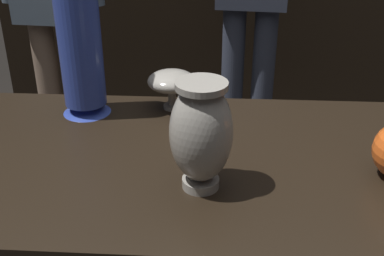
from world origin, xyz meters
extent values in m
cube|color=black|center=(0.00, 0.00, 0.78)|extent=(1.20, 0.64, 0.05)
cube|color=black|center=(0.00, 2.20, 0.47)|extent=(2.60, 0.40, 0.95)
cylinder|color=gray|center=(0.04, -0.12, 0.81)|extent=(0.07, 0.07, 0.02)
ellipsoid|color=gray|center=(0.04, -0.12, 0.92)|extent=(0.12, 0.12, 0.20)
cylinder|color=gray|center=(0.04, -0.12, 1.02)|extent=(0.10, 0.10, 0.01)
cylinder|color=gray|center=(-0.05, 0.25, 0.80)|extent=(0.05, 0.05, 0.01)
cylinder|color=gray|center=(-0.05, 0.25, 0.83)|extent=(0.02, 0.02, 0.04)
ellipsoid|color=gray|center=(-0.05, 0.25, 0.88)|extent=(0.13, 0.13, 0.05)
cone|color=#2D429E|center=(-0.27, 0.21, 0.81)|extent=(0.12, 0.12, 0.03)
cylinder|color=#2D429E|center=(-0.27, 0.21, 1.00)|extent=(0.11, 0.11, 0.35)
cylinder|color=#846B56|center=(-0.59, 1.18, 0.39)|extent=(0.11, 0.11, 0.78)
cylinder|color=#846B56|center=(-0.74, 1.19, 0.39)|extent=(0.11, 0.11, 0.78)
cylinder|color=#333847|center=(0.29, 1.34, 0.41)|extent=(0.11, 0.11, 0.81)
cylinder|color=#333847|center=(0.14, 1.36, 0.41)|extent=(0.11, 0.11, 0.81)
camera|label=1|loc=(0.07, -0.92, 1.35)|focal=45.60mm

